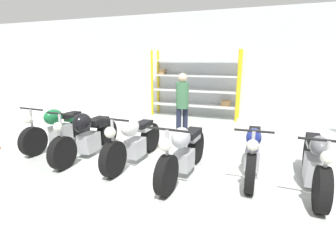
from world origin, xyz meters
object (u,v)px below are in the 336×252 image
motorcycle_grey (315,163)px  motorcycle_white (134,141)px  motorcycle_black (87,135)px  person_browsing (182,101)px  motorcycle_silver (183,152)px  shelving_rack (195,83)px  motorcycle_green (59,128)px  motorcycle_blue (253,151)px

motorcycle_grey → motorcycle_white: bearing=-87.2°
motorcycle_black → motorcycle_white: (1.09, 0.02, -0.01)m
person_browsing → motorcycle_silver: bearing=156.8°
shelving_rack → motorcycle_green: (-2.10, -4.36, -0.77)m
motorcycle_green → motorcycle_blue: size_ratio=1.00×
motorcycle_blue → person_browsing: person_browsing is taller
motorcycle_grey → person_browsing: bearing=-121.1°
motorcycle_silver → shelving_rack: bearing=-164.1°
shelving_rack → motorcycle_white: (0.04, -4.65, -0.75)m
motorcycle_green → motorcycle_grey: size_ratio=0.96×
motorcycle_black → motorcycle_white: bearing=90.3°
shelving_rack → motorcycle_black: shelving_rack is taller
motorcycle_green → motorcycle_white: 2.16m
person_browsing → motorcycle_green: bearing=79.6°
motorcycle_green → person_browsing: 3.02m
motorcycle_grey → person_browsing: person_browsing is taller
shelving_rack → motorcycle_white: bearing=-89.5°
motorcycle_green → person_browsing: bearing=124.3°
shelving_rack → motorcycle_white: size_ratio=1.50×
motorcycle_white → person_browsing: size_ratio=1.24×
shelving_rack → motorcycle_green: bearing=-115.7°
shelving_rack → motorcycle_black: size_ratio=1.47×
shelving_rack → motorcycle_grey: 5.63m
motorcycle_blue → person_browsing: bearing=-132.7°
motorcycle_black → person_browsing: (1.48, 1.86, 0.54)m
motorcycle_green → shelving_rack: bearing=157.1°
motorcycle_green → motorcycle_grey: 5.31m
motorcycle_silver → motorcycle_grey: (2.07, 0.35, -0.03)m
motorcycle_green → motorcycle_black: (1.05, -0.31, 0.02)m
motorcycle_silver → motorcycle_blue: 1.22m
motorcycle_green → motorcycle_black: size_ratio=0.97×
motorcycle_white → person_browsing: person_browsing is taller
shelving_rack → motorcycle_white: 4.71m
motorcycle_white → motorcycle_grey: 3.17m
motorcycle_silver → motorcycle_blue: size_ratio=1.01×
motorcycle_blue → motorcycle_grey: bearing=78.9°
motorcycle_green → motorcycle_grey: (5.31, -0.19, -0.01)m
motorcycle_white → motorcycle_grey: bearing=93.8°
motorcycle_white → motorcycle_black: bearing=-87.1°
motorcycle_black → motorcycle_blue: bearing=94.1°
motorcycle_silver → motorcycle_grey: 2.10m
shelving_rack → motorcycle_silver: 5.10m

